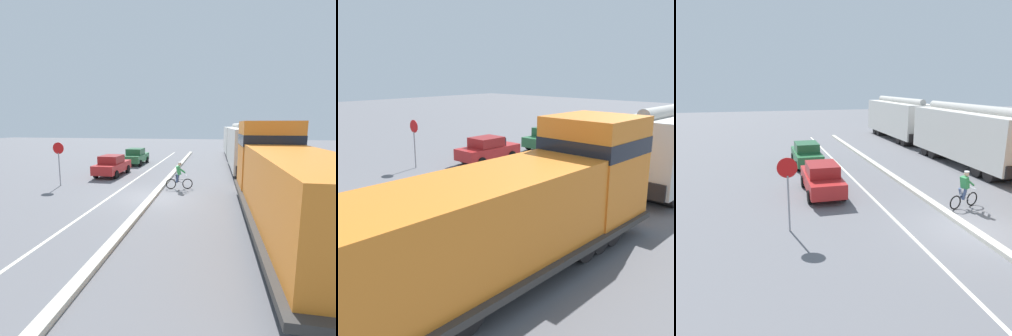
% 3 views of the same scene
% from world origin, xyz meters
% --- Properties ---
extents(ground_plane, '(120.00, 120.00, 0.00)m').
position_xyz_m(ground_plane, '(0.00, 0.00, 0.00)').
color(ground_plane, slate).
extents(median_curb, '(0.36, 36.00, 0.16)m').
position_xyz_m(median_curb, '(0.00, 6.00, 0.08)').
color(median_curb, beige).
rests_on(median_curb, ground).
extents(lane_stripe, '(0.14, 36.00, 0.01)m').
position_xyz_m(lane_stripe, '(-2.40, 6.00, 0.00)').
color(lane_stripe, silver).
rests_on(lane_stripe, ground).
extents(locomotive, '(3.10, 11.61, 4.20)m').
position_xyz_m(locomotive, '(6.06, -3.06, 1.80)').
color(locomotive, orange).
rests_on(locomotive, ground).
extents(parked_car_red, '(1.89, 4.23, 1.62)m').
position_xyz_m(parked_car_red, '(-4.68, 5.74, 0.82)').
color(parked_car_red, red).
rests_on(parked_car_red, ground).
extents(parked_car_green, '(1.85, 4.21, 1.62)m').
position_xyz_m(parked_car_green, '(-4.58, 11.87, 0.82)').
color(parked_car_green, '#286B3D').
rests_on(parked_car_green, ground).
extents(cyclist, '(1.68, 0.56, 1.71)m').
position_xyz_m(cyclist, '(1.17, 2.17, 0.82)').
color(cyclist, black).
rests_on(cyclist, ground).
extents(stop_sign, '(0.76, 0.08, 2.88)m').
position_xyz_m(stop_sign, '(-6.72, 1.70, 2.02)').
color(stop_sign, gray).
rests_on(stop_sign, ground).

